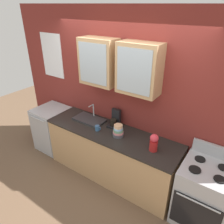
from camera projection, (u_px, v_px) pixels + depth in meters
ground_plane at (111, 174)px, 3.81m from camera, size 10.00×10.00×0.00m
back_wall_unit at (123, 92)px, 3.40m from camera, size 4.69×0.41×2.73m
counter at (111, 154)px, 3.60m from camera, size 2.30×0.68×0.89m
stove_range at (202, 194)px, 2.84m from camera, size 0.63×0.69×1.07m
sink_faucet at (89, 119)px, 3.74m from camera, size 0.56×0.31×0.27m
bowl_stack at (118, 131)px, 3.27m from camera, size 0.18×0.18×0.19m
vase at (154, 142)px, 2.91m from camera, size 0.12×0.12×0.26m
cup_near_sink at (97, 128)px, 3.42m from camera, size 0.11×0.07×0.09m
dishwasher at (53, 128)px, 4.34m from camera, size 0.59×0.66×0.89m
coffee_maker at (115, 120)px, 3.53m from camera, size 0.17×0.20×0.29m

